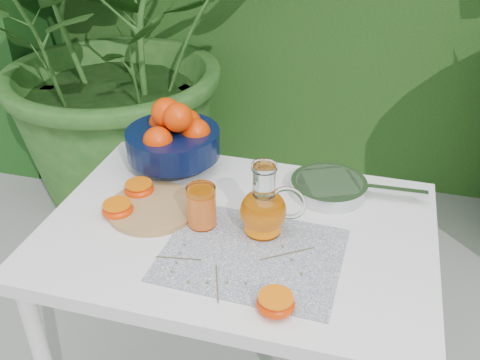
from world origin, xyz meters
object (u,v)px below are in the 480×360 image
(white_table, at_px, (238,251))
(fruit_bowl, at_px, (174,137))
(saute_pan, at_px, (330,186))
(juice_pitcher, at_px, (264,209))
(cutting_board, at_px, (153,208))

(white_table, height_order, fruit_bowl, fruit_bowl)
(white_table, height_order, saute_pan, saute_pan)
(white_table, distance_m, juice_pitcher, 0.17)
(cutting_board, relative_size, juice_pitcher, 1.26)
(fruit_bowl, height_order, juice_pitcher, fruit_bowl)
(cutting_board, bearing_deg, juice_pitcher, -2.72)
(fruit_bowl, height_order, saute_pan, fruit_bowl)
(white_table, xyz_separation_m, fruit_bowl, (-0.27, 0.25, 0.18))
(cutting_board, height_order, juice_pitcher, juice_pitcher)
(cutting_board, xyz_separation_m, juice_pitcher, (0.31, -0.01, 0.06))
(cutting_board, height_order, fruit_bowl, fruit_bowl)
(white_table, xyz_separation_m, cutting_board, (-0.24, 0.01, 0.09))
(saute_pan, bearing_deg, cutting_board, -154.77)
(cutting_board, distance_m, saute_pan, 0.50)
(white_table, height_order, cutting_board, cutting_board)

